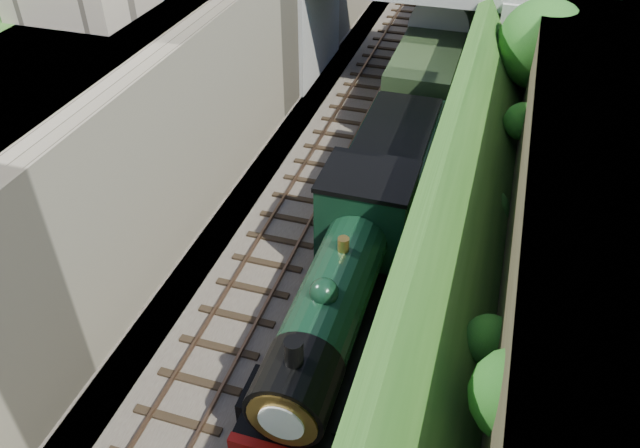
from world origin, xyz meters
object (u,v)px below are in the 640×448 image
(tree, at_px, (545,47))
(locomotive, at_px, (341,291))
(tender, at_px, (393,166))
(road_bridge, at_px, (437,11))

(tree, distance_m, locomotive, 14.18)
(locomotive, xyz_separation_m, tender, (-0.00, 7.36, -0.27))
(road_bridge, relative_size, tree, 2.42)
(locomotive, bearing_deg, road_bridge, 90.83)
(tender, bearing_deg, tree, 50.55)
(locomotive, bearing_deg, tender, 90.00)
(tender, bearing_deg, locomotive, -90.00)
(locomotive, height_order, tender, locomotive)
(tree, distance_m, tender, 8.01)
(road_bridge, height_order, tree, road_bridge)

